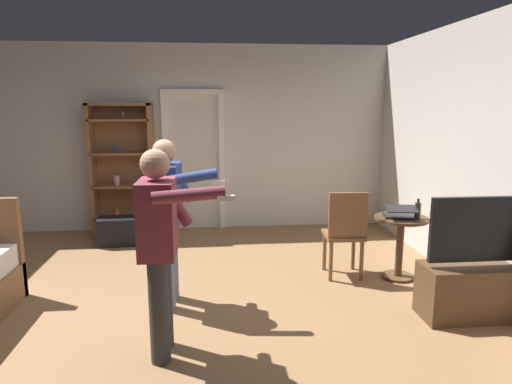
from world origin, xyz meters
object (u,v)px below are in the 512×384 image
object	(u,v)px
laptop	(400,213)
person_striped_shirt	(168,212)
bookshelf	(123,165)
suitcase_dark	(119,231)
bottle_on_table	(418,210)
person_blue_shirt	(160,241)
tv_flatscreen	(478,282)
side_table	(400,238)
wooden_chair	(345,231)

from	to	relation	value
laptop	person_striped_shirt	size ratio (longest dim) A/B	0.24
laptop	person_striped_shirt	distance (m)	2.47
bookshelf	person_striped_shirt	bearing A→B (deg)	-70.81
bookshelf	suitcase_dark	xyz separation A→B (m)	(0.02, -0.60, -0.84)
bottle_on_table	bookshelf	bearing A→B (deg)	147.55
person_blue_shirt	suitcase_dark	size ratio (longest dim) A/B	2.93
tv_flatscreen	side_table	world-z (taller)	tv_flatscreen
bottle_on_table	wooden_chair	world-z (taller)	wooden_chair
suitcase_dark	wooden_chair	bearing A→B (deg)	-31.72
wooden_chair	person_striped_shirt	xyz separation A→B (m)	(-1.87, -0.50, 0.38)
side_table	wooden_chair	bearing A→B (deg)	173.30
wooden_chair	suitcase_dark	xyz separation A→B (m)	(-2.75, 1.48, -0.36)
person_striped_shirt	bottle_on_table	bearing A→B (deg)	7.51
person_striped_shirt	suitcase_dark	xyz separation A→B (m)	(-0.88, 1.98, -0.73)
bookshelf	bottle_on_table	world-z (taller)	bookshelf
bookshelf	bottle_on_table	xyz separation A→B (m)	(3.51, -2.23, -0.24)
tv_flatscreen	person_blue_shirt	distance (m)	2.86
wooden_chair	person_striped_shirt	bearing A→B (deg)	-165.16
tv_flatscreen	suitcase_dark	bearing A→B (deg)	145.55
tv_flatscreen	suitcase_dark	world-z (taller)	tv_flatscreen
bookshelf	person_blue_shirt	xyz separation A→B (m)	(0.93, -3.48, -0.12)
tv_flatscreen	side_table	size ratio (longest dim) A/B	1.61
person_blue_shirt	tv_flatscreen	bearing A→B (deg)	7.38
laptop	bottle_on_table	xyz separation A→B (m)	(0.18, -0.04, 0.04)
laptop	person_striped_shirt	xyz separation A→B (m)	(-2.43, -0.38, 0.17)
suitcase_dark	person_blue_shirt	bearing A→B (deg)	-75.85
laptop	bottle_on_table	size ratio (longest dim) A/B	1.76
bottle_on_table	suitcase_dark	distance (m)	3.90
side_table	person_striped_shirt	bearing A→B (deg)	-170.27
wooden_chair	laptop	bearing A→B (deg)	-11.33
bookshelf	side_table	bearing A→B (deg)	-32.56
bookshelf	wooden_chair	world-z (taller)	bookshelf
bookshelf	laptop	size ratio (longest dim) A/B	4.97
tv_flatscreen	bookshelf	bearing A→B (deg)	139.84
side_table	bottle_on_table	size ratio (longest dim) A/B	3.18
person_striped_shirt	suitcase_dark	bearing A→B (deg)	113.94
side_table	laptop	world-z (taller)	laptop
laptop	suitcase_dark	distance (m)	3.72
tv_flatscreen	wooden_chair	world-z (taller)	tv_flatscreen
bookshelf	bottle_on_table	size ratio (longest dim) A/B	8.76
bookshelf	tv_flatscreen	world-z (taller)	bookshelf
person_blue_shirt	person_striped_shirt	bearing A→B (deg)	91.90
tv_flatscreen	bottle_on_table	size ratio (longest dim) A/B	5.11
wooden_chair	suitcase_dark	distance (m)	3.14
bottle_on_table	person_striped_shirt	size ratio (longest dim) A/B	0.14
side_table	person_striped_shirt	distance (m)	2.55
bookshelf	wooden_chair	xyz separation A→B (m)	(2.77, -2.08, -0.49)
side_table	bookshelf	bearing A→B (deg)	147.44
wooden_chair	bottle_on_table	bearing A→B (deg)	-11.47
person_blue_shirt	side_table	bearing A→B (deg)	28.56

